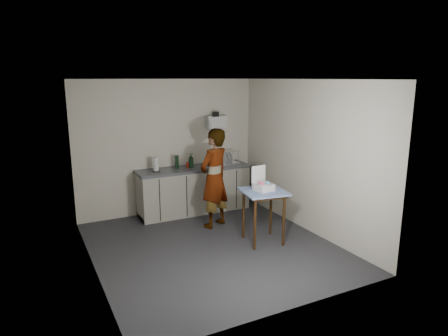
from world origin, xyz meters
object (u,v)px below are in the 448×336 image
dark_bottle (177,162)px  soda_can (188,165)px  kitchen_counter (194,191)px  bakery_box (263,185)px  soap_bottle (191,161)px  paper_towel (156,165)px  dish_rack (228,160)px  side_table (264,197)px  standing_man (214,178)px

dark_bottle → soda_can: bearing=-9.1°
kitchen_counter → bakery_box: bearing=-77.2°
soap_bottle → paper_towel: bearing=179.2°
kitchen_counter → paper_towel: bearing=-179.7°
dish_rack → bakery_box: 1.91m
kitchen_counter → side_table: size_ratio=2.59×
side_table → dish_rack: dish_rack is taller
soap_bottle → bakery_box: size_ratio=0.74×
soda_can → bakery_box: size_ratio=0.29×
kitchen_counter → dark_bottle: dark_bottle is taller
kitchen_counter → soap_bottle: bearing=-166.4°
standing_man → dish_rack: size_ratio=4.48×
standing_man → dark_bottle: 1.01m
dark_bottle → bakery_box: bakery_box is taller
dark_bottle → soap_bottle: bearing=-14.2°
side_table → dark_bottle: (-0.74, 1.94, 0.28)m
dark_bottle → dish_rack: dish_rack is taller
kitchen_counter → dark_bottle: bearing=170.6°
bakery_box → kitchen_counter: bearing=97.4°
side_table → soap_bottle: size_ratio=3.09×
soda_can → dish_rack: 0.88m
dish_rack → dark_bottle: bearing=178.6°
kitchen_counter → standing_man: 0.99m
soap_bottle → paper_towel: size_ratio=1.06×
dark_bottle → bakery_box: (0.75, -1.91, -0.09)m
soda_can → dark_bottle: (-0.21, 0.03, 0.07)m
soda_can → bakery_box: bearing=-74.0°
soda_can → paper_towel: bearing=-177.9°
side_table → standing_man: 1.09m
kitchen_counter → soap_bottle: size_ratio=8.00×
side_table → soda_can: (-0.54, 1.91, 0.21)m
side_table → kitchen_counter: bearing=111.3°
soda_can → dish_rack: size_ratio=0.28×
kitchen_counter → dark_bottle: (-0.32, 0.05, 0.61)m
soap_bottle → bakery_box: 1.90m
dark_bottle → standing_man: bearing=-69.5°
soap_bottle → dish_rack: 0.83m
paper_towel → dish_rack: size_ratio=0.67×
kitchen_counter → soap_bottle: soap_bottle is taller
side_table → bakery_box: (0.00, 0.03, 0.20)m
side_table → soda_can: size_ratio=7.83×
standing_man → soap_bottle: bearing=-109.5°
bakery_box → soap_bottle: bearing=99.2°
side_table → dish_rack: (0.35, 1.92, 0.22)m
kitchen_counter → soda_can: (-0.12, 0.02, 0.54)m
side_table → bakery_box: bakery_box is taller
soap_bottle → side_table: bearing=-75.7°
soda_can → bakery_box: (0.54, -1.88, -0.02)m
side_table → bakery_box: size_ratio=2.28×
bakery_box → paper_towel: bearing=117.1°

